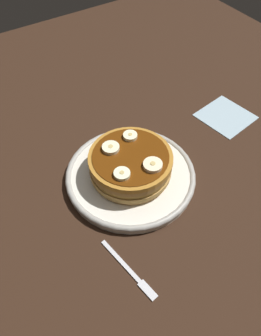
{
  "coord_description": "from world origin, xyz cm",
  "views": [
    {
      "loc": [
        -34.83,
        22.62,
        52.53
      ],
      "look_at": [
        0.0,
        0.0,
        3.36
      ],
      "focal_mm": 36.02,
      "sensor_mm": 36.0,
      "label": 1
    }
  ],
  "objects": [
    {
      "name": "banana_slice_1",
      "position": [
        4.07,
        -2.57,
        7.17
      ],
      "size": [
        2.73,
        2.73,
        0.96
      ],
      "color": "#F8F3BF",
      "rests_on": "pancake_stack"
    },
    {
      "name": "ground_plane",
      "position": [
        0.0,
        0.0,
        -1.5
      ],
      "size": [
        140.0,
        140.0,
        3.0
      ],
      "primitive_type": "cube",
      "color": "black"
    },
    {
      "name": "fork",
      "position": [
        -16.25,
        10.45,
        0.25
      ],
      "size": [
        13.0,
        2.88,
        0.5
      ],
      "color": "silver",
      "rests_on": "ground_plane"
    },
    {
      "name": "plate",
      "position": [
        0.0,
        0.0,
        1.11
      ],
      "size": [
        25.4,
        25.4,
        2.06
      ],
      "color": "silver",
      "rests_on": "ground_plane"
    },
    {
      "name": "banana_slice_2",
      "position": [
        -4.31,
        -1.91,
        7.18
      ],
      "size": [
        3.49,
        3.49,
        0.99
      ],
      "color": "#F6E2B7",
      "rests_on": "pancake_stack"
    },
    {
      "name": "banana_slice_3",
      "position": [
        3.38,
        2.19,
        7.17
      ],
      "size": [
        3.27,
        3.27,
        0.97
      ],
      "color": "beige",
      "rests_on": "pancake_stack"
    },
    {
      "name": "pancake_stack",
      "position": [
        -0.24,
        -0.05,
        4.32
      ],
      "size": [
        15.85,
        16.54,
        5.17
      ],
      "color": "tan",
      "rests_on": "plate"
    },
    {
      "name": "banana_slice_0",
      "position": [
        -3.01,
        3.73,
        7.14
      ],
      "size": [
        2.94,
        2.94,
        0.91
      ],
      "color": "#EBF2C1",
      "rests_on": "pancake_stack"
    },
    {
      "name": "napkin",
      "position": [
        3.49,
        -28.87,
        0.15
      ],
      "size": [
        12.5,
        12.5,
        0.3
      ],
      "primitive_type": "cube",
      "rotation": [
        0.0,
        0.0,
        0.15
      ],
      "color": "#99B2BF",
      "rests_on": "ground_plane"
    }
  ]
}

